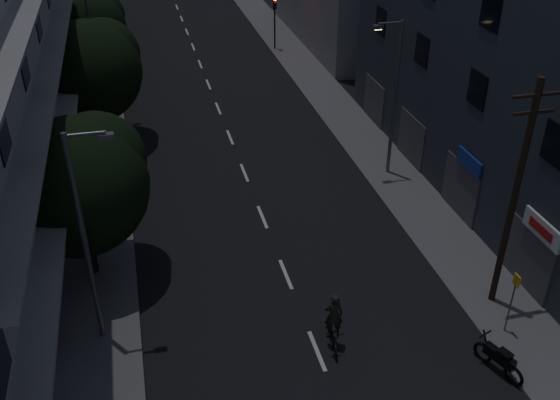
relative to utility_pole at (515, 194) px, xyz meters
name	(u,v)px	position (x,y,z in m)	size (l,w,h in m)	color
ground	(229,134)	(-7.34, 17.57, -4.87)	(160.00, 160.00, 0.00)	black
sidewalk_left	(100,146)	(-14.84, 17.57, -4.79)	(3.00, 90.00, 0.15)	#565659
sidewalk_right	(347,121)	(0.16, 17.57, -4.79)	(3.00, 90.00, 0.15)	#565659
lane_markings	(213,96)	(-7.34, 23.82, -4.86)	(0.15, 60.50, 0.01)	beige
building_right	(530,97)	(4.65, 6.57, 0.63)	(6.19, 28.00, 11.00)	#292E38
tree_near	(78,181)	(-14.98, 5.56, -0.51)	(5.45, 5.45, 6.72)	black
tree_mid	(91,67)	(-14.68, 18.28, -0.37)	(5.66, 5.66, 6.96)	black
tree_far	(90,24)	(-14.93, 29.00, -0.86)	(4.98, 4.98, 6.16)	black
traffic_signal_far_right	(275,12)	(-0.92, 32.54, -1.77)	(0.28, 0.37, 4.10)	black
traffic_signal_far_left	(107,27)	(-13.92, 31.28, -1.77)	(0.28, 0.37, 4.10)	black
street_lamp_left_near	(87,232)	(-14.54, 1.54, -0.27)	(1.51, 0.25, 8.00)	slate
street_lamp_right	(393,92)	(-0.10, 10.64, -0.27)	(1.51, 0.25, 8.00)	slate
street_lamp_left_far	(96,48)	(-14.43, 21.38, -0.27)	(1.51, 0.25, 8.00)	#5C5D64
utility_pole	(515,194)	(0.00, 0.00, 0.00)	(1.80, 0.24, 9.00)	black
bus_stop_sign	(514,293)	(-0.46, -1.70, -2.98)	(0.06, 0.35, 2.52)	#595B60
motorcycle	(499,360)	(-1.69, -3.28, -4.35)	(0.94, 1.97, 1.32)	black
cyclist	(333,328)	(-6.72, -0.75, -4.10)	(0.86, 1.87, 2.28)	black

